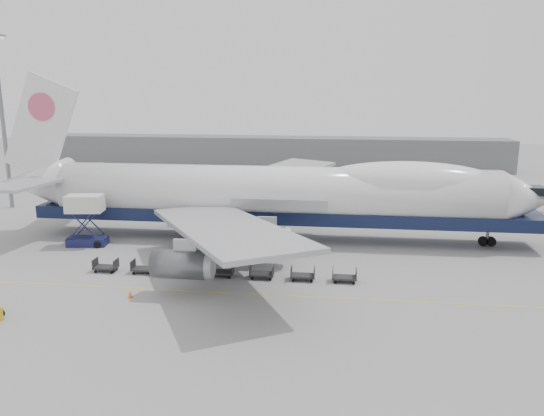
# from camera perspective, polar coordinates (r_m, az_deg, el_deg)

# --- Properties ---
(ground) EXTENTS (260.00, 260.00, 0.00)m
(ground) POSITION_cam_1_polar(r_m,az_deg,el_deg) (53.53, -1.36, -6.85)
(ground) COLOR gray
(ground) RESTS_ON ground
(apron_line) EXTENTS (60.00, 0.15, 0.01)m
(apron_line) POSITION_cam_1_polar(r_m,az_deg,el_deg) (47.99, -2.42, -9.24)
(apron_line) COLOR gold
(apron_line) RESTS_ON ground
(hangar) EXTENTS (110.00, 8.00, 7.00)m
(hangar) POSITION_cam_1_polar(r_m,az_deg,el_deg) (121.96, -1.18, 6.04)
(hangar) COLOR slate
(hangar) RESTS_ON ground
(floodlight_mast) EXTENTS (2.40, 2.40, 25.43)m
(floodlight_mast) POSITION_cam_1_polar(r_m,az_deg,el_deg) (88.95, -27.06, 9.06)
(floodlight_mast) COLOR slate
(floodlight_mast) RESTS_ON ground
(airliner) EXTENTS (67.00, 55.30, 19.98)m
(airliner) POSITION_cam_1_polar(r_m,az_deg,el_deg) (63.43, 0.79, 1.58)
(airliner) COLOR white
(airliner) RESTS_ON ground
(catering_truck) EXTENTS (4.68, 3.51, 5.98)m
(catering_truck) POSITION_cam_1_polar(r_m,az_deg,el_deg) (64.88, -19.40, -0.90)
(catering_truck) COLOR #181C4A
(catering_truck) RESTS_ON ground
(traffic_cone) EXTENTS (0.42, 0.42, 0.63)m
(traffic_cone) POSITION_cam_1_polar(r_m,az_deg,el_deg) (48.72, -15.00, -8.98)
(traffic_cone) COLOR #F0570C
(traffic_cone) RESTS_ON ground
(dolly_0) EXTENTS (2.30, 1.35, 1.30)m
(dolly_0) POSITION_cam_1_polar(r_m,az_deg,el_deg) (55.91, -17.44, -6.01)
(dolly_0) COLOR #2D2D30
(dolly_0) RESTS_ON ground
(dolly_1) EXTENTS (2.30, 1.35, 1.30)m
(dolly_1) POSITION_cam_1_polar(r_m,az_deg,el_deg) (54.42, -13.63, -6.29)
(dolly_1) COLOR #2D2D30
(dolly_1) RESTS_ON ground
(dolly_2) EXTENTS (2.30, 1.35, 1.30)m
(dolly_2) POSITION_cam_1_polar(r_m,az_deg,el_deg) (53.18, -9.61, -6.56)
(dolly_2) COLOR #2D2D30
(dolly_2) RESTS_ON ground
(dolly_3) EXTENTS (2.30, 1.35, 1.30)m
(dolly_3) POSITION_cam_1_polar(r_m,az_deg,el_deg) (52.21, -5.42, -6.80)
(dolly_3) COLOR #2D2D30
(dolly_3) RESTS_ON ground
(dolly_4) EXTENTS (2.30, 1.35, 1.30)m
(dolly_4) POSITION_cam_1_polar(r_m,az_deg,el_deg) (51.53, -1.10, -7.01)
(dolly_4) COLOR #2D2D30
(dolly_4) RESTS_ON ground
(dolly_5) EXTENTS (2.30, 1.35, 1.30)m
(dolly_5) POSITION_cam_1_polar(r_m,az_deg,el_deg) (51.15, 3.32, -7.19)
(dolly_5) COLOR #2D2D30
(dolly_5) RESTS_ON ground
(dolly_6) EXTENTS (2.30, 1.35, 1.30)m
(dolly_6) POSITION_cam_1_polar(r_m,az_deg,el_deg) (51.06, 7.79, -7.33)
(dolly_6) COLOR #2D2D30
(dolly_6) RESTS_ON ground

